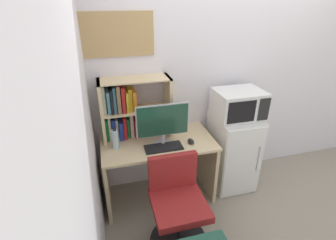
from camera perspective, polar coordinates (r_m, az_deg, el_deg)
wall_back at (r=3.25m, az=20.55°, el=10.17°), size 6.40×0.04×2.60m
wall_left at (r=1.25m, az=-19.83°, el=-16.40°), size 0.04×4.40×2.60m
desk at (r=2.78m, az=-2.19°, el=-8.91°), size 1.18×0.63×0.75m
hutch_bookshelf at (r=2.64m, az=-9.37°, el=2.40°), size 0.72×0.27×0.64m
monitor at (r=2.48m, az=-1.18°, el=-0.61°), size 0.53×0.19×0.44m
keyboard at (r=2.53m, az=-1.00°, el=-6.20°), size 0.37×0.16×0.02m
computer_mouse at (r=2.62m, az=5.18°, el=-4.80°), size 0.06×0.10×0.04m
water_bottle at (r=2.54m, az=-11.83°, el=-4.22°), size 0.06×0.06×0.22m
mini_fridge at (r=3.12m, az=14.29°, el=-6.84°), size 0.48×0.55×0.91m
microwave at (r=2.84m, az=15.60°, el=3.48°), size 0.51×0.40×0.31m
desk_chair at (r=2.43m, az=2.10°, el=-19.39°), size 0.54×0.54×0.86m
wall_corkboard at (r=2.55m, az=-11.44°, el=18.39°), size 0.70×0.02×0.41m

